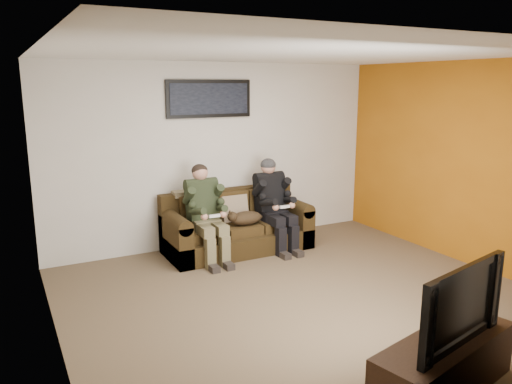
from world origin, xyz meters
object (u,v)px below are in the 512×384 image
tv_stand (444,365)px  person_right (274,199)px  sofa (236,228)px  framed_poster (209,99)px  person_left (205,208)px  television (450,302)px  cat (245,218)px

tv_stand → person_right: bearing=68.5°
sofa → framed_poster: (-0.20, 0.39, 1.79)m
person_left → person_right: (1.04, 0.00, 0.00)m
television → sofa: bearing=76.7°
person_right → cat: size_ratio=1.93×
person_right → tv_stand: (-0.56, -3.60, -0.49)m
television → cat: bearing=76.0°
tv_stand → television: size_ratio=1.28×
person_right → sofa: bearing=162.1°
person_left → person_right: person_right is taller
television → tv_stand: bearing=0.0°
person_right → television: person_right is taller
framed_poster → television: framed_poster is taller
television → person_right: bearing=68.5°
person_left → television: person_left is taller
framed_poster → television: 4.39m
sofa → tv_stand: bearing=-90.6°
framed_poster → tv_stand: (0.16, -4.17, -1.89)m
sofa → person_left: bearing=-162.0°
person_left → television: size_ratio=1.18×
cat → person_right: bearing=6.2°
person_left → framed_poster: framed_poster is taller
person_left → tv_stand: 3.67m
framed_poster → television: bearing=-87.8°
person_left → tv_stand: (0.48, -3.60, -0.49)m
framed_poster → tv_stand: size_ratio=0.92×
person_right → cat: bearing=-173.8°
person_left → cat: (0.56, -0.05, -0.20)m
tv_stand → sofa: bearing=76.7°
cat → television: television is taller
person_right → cat: person_right is taller
cat → television: (-0.08, -3.55, 0.23)m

